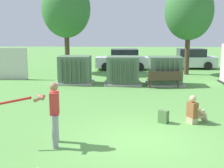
% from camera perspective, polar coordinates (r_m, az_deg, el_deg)
% --- Properties ---
extents(ground_plane, '(96.00, 96.00, 0.00)m').
position_cam_1_polar(ground_plane, '(8.69, 5.56, -10.71)').
color(ground_plane, '#5B9947').
extents(transformer_west, '(2.10, 1.70, 1.62)m').
position_cam_1_polar(transformer_west, '(17.59, -7.07, 2.64)').
color(transformer_west, '#9E9B93').
rests_on(transformer_west, ground).
extents(transformer_mid_west, '(2.10, 1.70, 1.62)m').
position_cam_1_polar(transformer_mid_west, '(17.18, 2.06, 2.53)').
color(transformer_mid_west, '#9E9B93').
rests_on(transformer_mid_west, ground).
extents(transformer_mid_east, '(2.10, 1.70, 1.62)m').
position_cam_1_polar(transformer_mid_east, '(17.30, 10.09, 2.43)').
color(transformer_mid_east, '#9E9B93').
rests_on(transformer_mid_east, ground).
extents(park_bench, '(1.83, 0.60, 0.92)m').
position_cam_1_polar(park_bench, '(16.39, 9.96, 1.11)').
color(park_bench, '#4C3828').
rests_on(park_bench, ground).
extents(batter, '(1.62, 0.74, 1.74)m').
position_cam_1_polar(batter, '(8.20, -11.28, -4.97)').
color(batter, gray).
rests_on(batter, ground).
extents(seated_spectator, '(0.79, 0.67, 0.96)m').
position_cam_1_polar(seated_spectator, '(10.51, 15.50, -5.16)').
color(seated_spectator, tan).
rests_on(seated_spectator, ground).
extents(backpack, '(0.38, 0.37, 0.44)m').
position_cam_1_polar(backpack, '(10.30, 9.83, -6.17)').
color(backpack, '#4C723F').
rests_on(backpack, ground).
extents(tree_left, '(3.51, 3.51, 6.70)m').
position_cam_1_polar(tree_left, '(22.34, -8.77, 14.00)').
color(tree_left, '#4C3828').
rests_on(tree_left, ground).
extents(tree_center_left, '(3.32, 3.32, 6.34)m').
position_cam_1_polar(tree_center_left, '(21.62, 14.49, 13.27)').
color(tree_center_left, '#4C3828').
rests_on(tree_center_left, ground).
extents(parked_car_leftmost, '(4.27, 2.05, 1.62)m').
position_cam_1_polar(parked_car_leftmost, '(23.75, 2.07, 4.60)').
color(parked_car_leftmost, silver).
rests_on(parked_car_leftmost, ground).
extents(parked_car_left_of_center, '(4.22, 1.96, 1.62)m').
position_cam_1_polar(parked_car_left_of_center, '(25.13, 14.60, 4.59)').
color(parked_car_left_of_center, silver).
rests_on(parked_car_left_of_center, ground).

